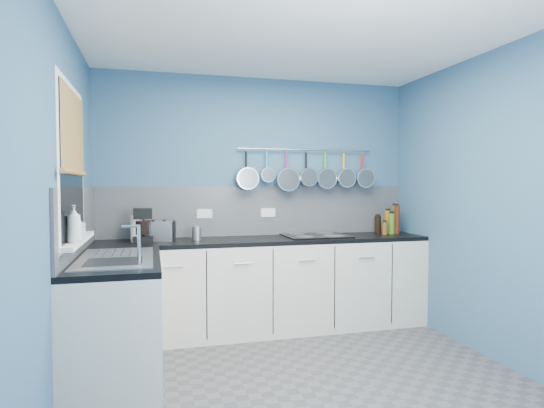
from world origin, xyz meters
name	(u,v)px	position (x,y,z in m)	size (l,w,h in m)	color
floor	(305,383)	(0.00, 0.00, -0.01)	(3.20, 3.00, 0.02)	#47474C
ceiling	(307,27)	(0.00, 0.00, 2.51)	(3.20, 3.00, 0.02)	white
wall_back	(258,201)	(0.00, 1.51, 1.25)	(3.20, 0.02, 2.50)	#345B7D
wall_front	(435,228)	(0.00, -1.51, 1.25)	(3.20, 0.02, 2.50)	#345B7D
wall_left	(58,212)	(-1.61, 0.00, 1.25)	(0.02, 3.00, 2.50)	#345B7D
wall_right	(497,206)	(1.61, 0.00, 1.25)	(0.02, 3.00, 2.50)	#345B7D
backsplash_back	(258,211)	(0.00, 1.49, 1.15)	(3.20, 0.02, 0.50)	slate
backsplash_left	(78,220)	(-1.59, 0.60, 1.15)	(0.02, 1.80, 0.50)	slate
cabinet_run_back	(265,286)	(0.00, 1.20, 0.43)	(3.20, 0.60, 0.86)	silver
worktop_back	(265,240)	(0.00, 1.20, 0.88)	(3.20, 0.60, 0.04)	black
cabinet_run_left	(117,325)	(-1.30, 0.30, 0.43)	(0.60, 1.20, 0.86)	silver
worktop_left	(116,261)	(-1.30, 0.30, 0.88)	(0.60, 1.20, 0.04)	black
window_frame	(72,165)	(-1.58, 0.30, 1.55)	(0.01, 1.00, 1.10)	white
window_glass	(73,165)	(-1.57, 0.30, 1.55)	(0.01, 0.90, 1.00)	black
bamboo_blind	(73,132)	(-1.56, 0.30, 1.77)	(0.01, 0.90, 0.55)	olive
window_sill	(77,240)	(-1.55, 0.30, 1.04)	(0.10, 0.98, 0.03)	white
sink_unit	(116,258)	(-1.30, 0.30, 0.90)	(0.50, 0.95, 0.01)	silver
mixer_tap	(139,242)	(-1.14, 0.12, 1.03)	(0.12, 0.08, 0.26)	silver
socket_left	(205,214)	(-0.55, 1.48, 1.13)	(0.15, 0.01, 0.09)	white
socket_right	(268,213)	(0.10, 1.48, 1.13)	(0.15, 0.01, 0.09)	white
pot_rail	(306,150)	(0.50, 1.45, 1.78)	(0.02, 0.02, 1.45)	silver
soap_bottle_a	(74,224)	(-1.53, 0.05, 1.17)	(0.09, 0.09, 0.24)	white
soap_bottle_b	(78,227)	(-1.53, 0.21, 1.14)	(0.08, 0.08, 0.17)	white
paper_towel	(137,228)	(-1.19, 1.23, 1.02)	(0.11, 0.11, 0.24)	white
coffee_maker	(143,225)	(-1.14, 1.22, 1.05)	(0.17, 0.19, 0.30)	black
toaster	(159,231)	(-1.00, 1.27, 0.99)	(0.28, 0.16, 0.18)	silver
canister	(197,233)	(-0.65, 1.23, 0.96)	(0.09, 0.09, 0.13)	silver
hob	(315,235)	(0.53, 1.25, 0.91)	(0.63, 0.55, 0.01)	black
pan_0	(246,169)	(-0.13, 1.44, 1.57)	(0.22, 0.12, 0.41)	silver
pan_1	(267,166)	(0.08, 1.44, 1.61)	(0.15, 0.10, 0.34)	silver
pan_2	(287,170)	(0.29, 1.44, 1.56)	(0.24, 0.10, 0.43)	silver
pan_3	(306,168)	(0.50, 1.44, 1.59)	(0.19, 0.13, 0.38)	silver
pan_4	(325,169)	(0.71, 1.44, 1.58)	(0.22, 0.09, 0.41)	silver
pan_5	(344,169)	(0.92, 1.44, 1.58)	(0.20, 0.12, 0.39)	silver
pan_6	(362,169)	(1.14, 1.44, 1.58)	(0.21, 0.13, 0.40)	silver
condiment_0	(394,219)	(1.46, 1.33, 1.05)	(0.06, 0.06, 0.30)	#265919
condiment_1	(388,222)	(1.37, 1.30, 1.02)	(0.07, 0.07, 0.24)	#8C5914
condiment_2	(378,225)	(1.26, 1.31, 0.99)	(0.07, 0.07, 0.19)	black
condiment_3	(397,220)	(1.43, 1.22, 1.05)	(0.06, 0.06, 0.30)	#4C190C
condiment_4	(392,224)	(1.37, 1.23, 1.01)	(0.06, 0.06, 0.22)	#3F721E
condiment_5	(385,228)	(1.28, 1.20, 0.96)	(0.06, 0.06, 0.13)	brown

